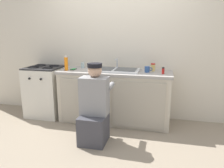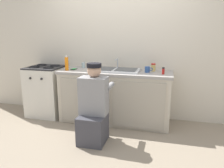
# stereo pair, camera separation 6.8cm
# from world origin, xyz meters

# --- Properties ---
(ground_plane) EXTENTS (12.00, 12.00, 0.00)m
(ground_plane) POSITION_xyz_m (0.00, 0.00, 0.00)
(ground_plane) COLOR gray
(back_wall) EXTENTS (6.00, 0.10, 2.50)m
(back_wall) POSITION_xyz_m (0.00, 0.65, 1.25)
(back_wall) COLOR beige
(back_wall) RESTS_ON ground_plane
(counter_cabinet) EXTENTS (1.83, 0.62, 0.83)m
(counter_cabinet) POSITION_xyz_m (0.00, 0.29, 0.42)
(counter_cabinet) COLOR beige
(counter_cabinet) RESTS_ON ground_plane
(countertop) EXTENTS (1.87, 0.62, 0.04)m
(countertop) POSITION_xyz_m (0.00, 0.30, 0.86)
(countertop) COLOR #9E9993
(countertop) RESTS_ON counter_cabinet
(sink_double_basin) EXTENTS (0.80, 0.44, 0.19)m
(sink_double_basin) POSITION_xyz_m (0.00, 0.30, 0.90)
(sink_double_basin) COLOR silver
(sink_double_basin) RESTS_ON countertop
(stove_range) EXTENTS (0.62, 0.62, 0.92)m
(stove_range) POSITION_xyz_m (-1.30, 0.30, 0.45)
(stove_range) COLOR silver
(stove_range) RESTS_ON ground_plane
(plumber_person) EXTENTS (0.42, 0.61, 1.10)m
(plumber_person) POSITION_xyz_m (-0.12, -0.47, 0.46)
(plumber_person) COLOR #3F3F47
(plumber_person) RESTS_ON ground_plane
(cell_phone) EXTENTS (0.07, 0.14, 0.01)m
(cell_phone) POSITION_xyz_m (-0.72, 0.27, 0.89)
(cell_phone) COLOR black
(cell_phone) RESTS_ON countertop
(soap_bottle_orange) EXTENTS (0.06, 0.06, 0.25)m
(soap_bottle_orange) POSITION_xyz_m (-0.80, 0.16, 0.99)
(soap_bottle_orange) COLOR orange
(soap_bottle_orange) RESTS_ON countertop
(coffee_mug) EXTENTS (0.13, 0.08, 0.09)m
(coffee_mug) POSITION_xyz_m (0.53, 0.31, 0.93)
(coffee_mug) COLOR #335699
(coffee_mug) RESTS_ON countertop
(water_glass) EXTENTS (0.06, 0.06, 0.10)m
(water_glass) POSITION_xyz_m (-0.62, 0.46, 0.93)
(water_glass) COLOR #ADC6CC
(water_glass) RESTS_ON countertop
(spice_bottle_red) EXTENTS (0.04, 0.04, 0.10)m
(spice_bottle_red) POSITION_xyz_m (0.78, 0.22, 0.93)
(spice_bottle_red) COLOR red
(spice_bottle_red) RESTS_ON countertop
(condiment_jar) EXTENTS (0.07, 0.07, 0.13)m
(condiment_jar) POSITION_xyz_m (0.61, 0.43, 0.94)
(condiment_jar) COLOR #DBB760
(condiment_jar) RESTS_ON countertop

